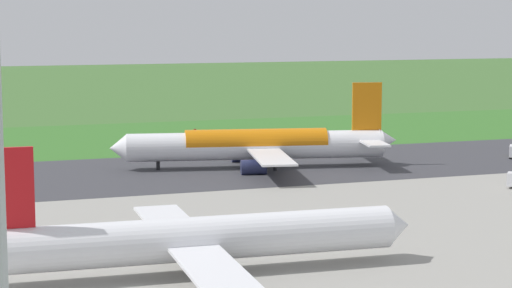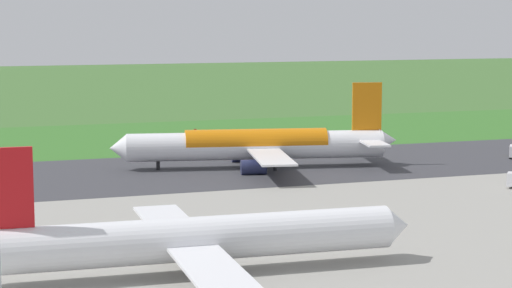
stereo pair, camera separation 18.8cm
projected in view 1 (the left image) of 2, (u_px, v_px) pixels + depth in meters
The scene contains 8 objects.
ground_plane at pixel (222, 170), 174.81m from camera, with size 800.00×800.00×0.00m, color #3D662D.
runway_asphalt at pixel (222, 169), 174.80m from camera, with size 600.00×41.60×0.06m, color #38383D.
apron_concrete at pixel (405, 264), 107.88m from camera, with size 440.00×110.00×0.05m, color gray.
grass_verge_foreground at pixel (168, 142), 214.34m from camera, with size 600.00×80.00×0.04m, color #346B27.
airliner_main at pixel (258, 145), 176.40m from camera, with size 53.84×44.33×15.88m.
airliner_parked_mid at pixel (194, 238), 103.05m from camera, with size 50.59×41.35×14.77m.
no_stopping_sign at pixel (195, 134), 215.87m from camera, with size 0.60×0.10×2.69m.
traffic_cone_orange at pixel (167, 138), 217.77m from camera, with size 0.40×0.40×0.55m, color orange.
Camera 1 is at (50.20, 165.29, 27.87)m, focal length 66.43 mm.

